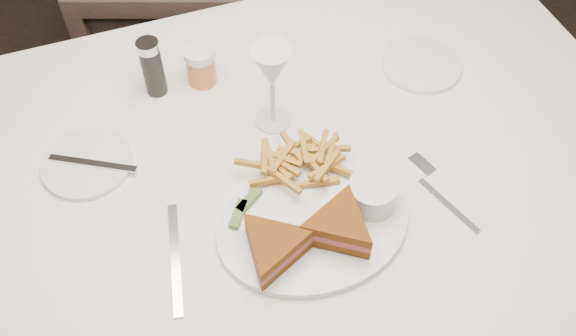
# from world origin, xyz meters

# --- Properties ---
(table) EXTENTS (1.46, 1.06, 0.75)m
(table) POSITION_xyz_m (-0.02, 0.07, 0.38)
(table) COLOR white
(table) RESTS_ON ground
(table_setting) EXTENTS (0.82, 0.58, 0.18)m
(table_setting) POSITION_xyz_m (-0.02, 0.03, 0.79)
(table_setting) COLOR white
(table_setting) RESTS_ON table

